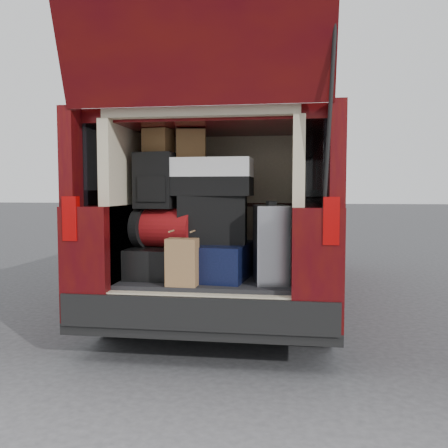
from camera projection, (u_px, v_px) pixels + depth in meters
The scene contains 13 objects.
ground at pixel (205, 355), 3.48m from camera, with size 80.00×80.00×0.00m, color #323235.
minivan at pixel (235, 217), 5.24m from camera, with size 1.90×5.35×2.77m.
load_floor at pixel (212, 309), 3.73m from camera, with size 1.24×1.05×0.55m, color black.
black_hardshell at pixel (160, 261), 3.66m from camera, with size 0.41×0.56×0.22m, color black.
navy_hardshell at pixel (216, 261), 3.58m from camera, with size 0.49×0.60×0.26m, color black.
silver_roller at pixel (271, 244), 3.40m from camera, with size 0.23×0.37×0.55m, color silver.
kraft_bag at pixel (182, 262), 3.27m from camera, with size 0.21×0.14×0.33m, color olive.
red_duffel at pixel (166, 228), 3.63m from camera, with size 0.46×0.30×0.30m, color maroon.
black_soft_case at pixel (213, 219), 3.58m from camera, with size 0.50×0.30×0.36m, color black.
backpack at pixel (155, 181), 3.56m from camera, with size 0.29×0.18×0.42m, color black.
twotone_duffel at pixel (210, 177), 3.56m from camera, with size 0.63×0.32×0.28m, color silver.
grocery_sack_lower at pixel (158, 141), 3.61m from camera, with size 0.20×0.16×0.18m, color brown.
grocery_sack_upper at pixel (191, 144), 3.61m from camera, with size 0.22×0.18×0.22m, color brown.
Camera 1 is at (0.61, -3.35, 1.21)m, focal length 38.00 mm.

